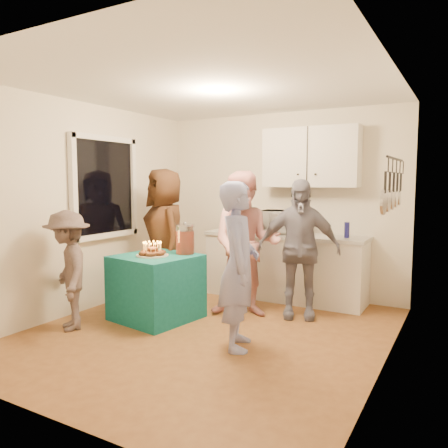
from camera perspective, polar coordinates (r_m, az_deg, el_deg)
The scene contains 19 objects.
floor at distance 4.86m, azimuth -2.09°, elevation -13.97°, with size 4.00×4.00×0.00m, color brown.
ceiling at distance 4.68m, azimuth -2.21°, elevation 17.56°, with size 4.00×4.00×0.00m, color white.
back_wall at distance 6.38m, azimuth 7.31°, elevation 2.60°, with size 3.60×3.60×0.00m, color silver.
left_wall at distance 5.74m, azimuth -17.64°, elevation 2.06°, with size 4.00×4.00×0.00m, color silver.
right_wall at distance 3.96m, azimuth 20.62°, elevation 0.48°, with size 4.00×4.00×0.00m, color silver.
window_night at distance 5.92m, azimuth -15.38°, elevation 4.64°, with size 0.04×1.00×1.20m, color black.
counter at distance 6.14m, azimuth 7.89°, elevation -5.72°, with size 2.20×0.58×0.86m, color white.
countertop at distance 6.07m, azimuth 7.94°, elevation -1.50°, with size 2.24×0.62×0.05m, color beige.
upper_cabinet at distance 6.07m, azimuth 11.27°, elevation 8.53°, with size 1.30×0.30×0.80m, color white.
pot_rack at distance 4.65m, azimuth 21.11°, elevation 4.87°, with size 0.12×1.00×0.60m, color black.
microwave at distance 6.06m, azimuth 7.72°, elevation 0.25°, with size 0.58×0.39×0.32m, color white.
party_table at distance 5.28m, azimuth -8.82°, elevation -8.14°, with size 0.85×0.85×0.76m, color #0F6163.
donut_cake at distance 5.16m, azimuth -9.35°, elevation -3.16°, with size 0.38×0.38×0.18m, color #381C0C, non-canonical shape.
punch_jar at distance 5.24m, azimuth -5.11°, elevation -2.08°, with size 0.22×0.22×0.34m, color #AF2B0E.
man_birthday at distance 4.25m, azimuth 1.94°, elevation -5.44°, with size 0.60×0.39×1.63m, color #9299D4.
woman_back_left at distance 5.91m, azimuth -7.70°, elevation -1.55°, with size 0.88×0.57×1.80m, color #583219.
woman_back_center at distance 5.25m, azimuth 2.85°, elevation -2.64°, with size 0.85×0.66×1.75m, color #D87179.
woman_back_right at distance 5.27m, azimuth 9.72°, elevation -3.20°, with size 0.97×0.40×1.66m, color black.
child_near_left at distance 5.10m, azimuth -19.70°, elevation -5.70°, with size 0.85×0.49×1.32m, color #4C3D3D.
Camera 1 is at (2.40, -3.90, 1.63)m, focal length 35.00 mm.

